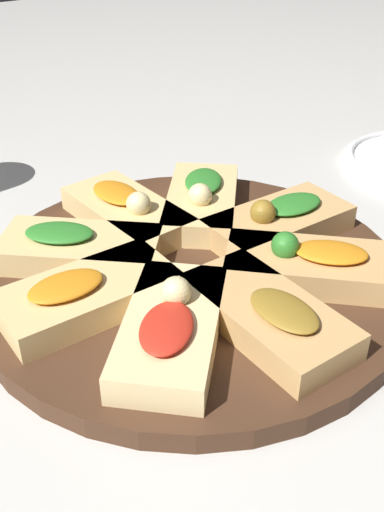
{
  "coord_description": "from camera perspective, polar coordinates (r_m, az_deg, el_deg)",
  "views": [
    {
      "loc": [
        -0.26,
        -0.38,
        0.33
      ],
      "look_at": [
        0.0,
        0.0,
        0.03
      ],
      "focal_mm": 42.0,
      "sensor_mm": 36.0,
      "label": 1
    }
  ],
  "objects": [
    {
      "name": "ground_plane",
      "position": [
        0.57,
        -0.0,
        -2.64
      ],
      "size": [
        3.0,
        3.0,
        0.0
      ],
      "primitive_type": "plane",
      "color": "beige"
    },
    {
      "name": "serving_board",
      "position": [
        0.56,
        -0.0,
        -1.86
      ],
      "size": [
        0.4,
        0.4,
        0.02
      ],
      "primitive_type": "cylinder",
      "color": "#422819",
      "rests_on": "ground_plane"
    },
    {
      "name": "focaccia_slice_0",
      "position": [
        0.64,
        0.93,
        5.29
      ],
      "size": [
        0.15,
        0.16,
        0.04
      ],
      "color": "#DBB775",
      "rests_on": "serving_board"
    },
    {
      "name": "focaccia_slice_1",
      "position": [
        0.62,
        -6.22,
        4.25
      ],
      "size": [
        0.08,
        0.15,
        0.04
      ],
      "color": "#DBB775",
      "rests_on": "serving_board"
    },
    {
      "name": "focaccia_slice_2",
      "position": [
        0.57,
        -10.74,
        0.77
      ],
      "size": [
        0.16,
        0.15,
        0.03
      ],
      "color": "#DBB775",
      "rests_on": "serving_board"
    },
    {
      "name": "focaccia_slice_3",
      "position": [
        0.51,
        -9.93,
        -3.69
      ],
      "size": [
        0.15,
        0.07,
        0.03
      ],
      "color": "#DBB775",
      "rests_on": "serving_board"
    },
    {
      "name": "focaccia_slice_4",
      "position": [
        0.47,
        -1.99,
        -6.78
      ],
      "size": [
        0.15,
        0.16,
        0.04
      ],
      "color": "#E5C689",
      "rests_on": "serving_board"
    },
    {
      "name": "focaccia_slice_5",
      "position": [
        0.48,
        7.45,
        -5.48
      ],
      "size": [
        0.07,
        0.15,
        0.03
      ],
      "color": "tan",
      "rests_on": "serving_board"
    },
    {
      "name": "focaccia_slice_6",
      "position": [
        0.55,
        11.03,
        -0.76
      ],
      "size": [
        0.16,
        0.15,
        0.04
      ],
      "color": "tan",
      "rests_on": "serving_board"
    },
    {
      "name": "focaccia_slice_7",
      "position": [
        0.61,
        8.22,
        3.28
      ],
      "size": [
        0.15,
        0.07,
        0.04
      ],
      "color": "tan",
      "rests_on": "serving_board"
    }
  ]
}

